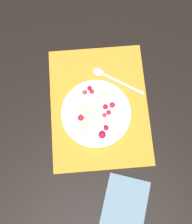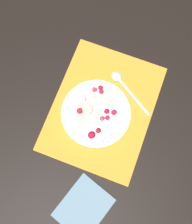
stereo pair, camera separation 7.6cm
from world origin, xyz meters
The scene contains 5 objects.
ground_plane centered at (0.00, 0.00, 0.00)m, with size 3.00×3.00×0.00m, color black.
placemat centered at (0.00, 0.00, 0.00)m, with size 0.41×0.31×0.01m.
fruit_bowl centered at (-0.03, 0.01, 0.02)m, with size 0.22×0.22×0.05m.
spoon centered at (0.10, -0.03, 0.01)m, with size 0.12×0.17×0.01m.
napkin centered at (-0.30, -0.05, 0.00)m, with size 0.18×0.17×0.01m.
Camera 1 is at (-0.20, 0.03, 0.78)m, focal length 40.00 mm.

